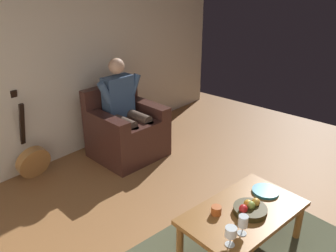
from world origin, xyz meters
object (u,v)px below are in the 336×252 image
(wine_glass_near, at_px, (231,233))
(decorative_dish, at_px, (266,191))
(armchair, at_px, (126,131))
(wine_glass_far, at_px, (243,222))
(fruit_bowl, at_px, (250,209))
(candle_jar, at_px, (216,210))
(coffee_table, at_px, (243,216))
(guitar, at_px, (33,159))
(person_seated, at_px, (125,106))

(wine_glass_near, distance_m, decorative_dish, 0.78)
(armchair, xyz_separation_m, decorative_dish, (0.16, 1.99, 0.07))
(wine_glass_far, xyz_separation_m, fruit_bowl, (-0.26, -0.08, -0.07))
(fruit_bowl, height_order, candle_jar, fruit_bowl)
(wine_glass_far, bearing_deg, coffee_table, -153.55)
(wine_glass_far, height_order, fruit_bowl, wine_glass_far)
(wine_glass_far, bearing_deg, guitar, -82.99)
(guitar, xyz_separation_m, wine_glass_far, (-0.31, 2.51, 0.26))
(coffee_table, xyz_separation_m, wine_glass_near, (0.41, 0.12, 0.16))
(decorative_dish, bearing_deg, guitar, -69.09)
(wine_glass_near, relative_size, candle_jar, 1.81)
(guitar, relative_size, wine_glass_near, 6.66)
(armchair, xyz_separation_m, wine_glass_near, (0.92, 2.09, 0.16))
(wine_glass_near, relative_size, decorative_dish, 0.65)
(wine_glass_far, xyz_separation_m, decorative_dish, (-0.61, -0.11, -0.09))
(person_seated, distance_m, fruit_bowl, 2.09)
(person_seated, xyz_separation_m, wine_glass_near, (0.92, 2.09, -0.18))
(coffee_table, xyz_separation_m, fruit_bowl, (-0.01, 0.05, 0.09))
(guitar, xyz_separation_m, fruit_bowl, (-0.57, 2.43, 0.19))
(fruit_bowl, distance_m, decorative_dish, 0.35)
(coffee_table, height_order, guitar, guitar)
(wine_glass_far, relative_size, candle_jar, 1.88)
(guitar, bearing_deg, person_seated, 158.95)
(decorative_dish, height_order, candle_jar, candle_jar)
(decorative_dish, distance_m, candle_jar, 0.56)
(wine_glass_near, xyz_separation_m, fruit_bowl, (-0.42, -0.07, -0.07))
(wine_glass_far, bearing_deg, candle_jar, -103.86)
(armchair, bearing_deg, person_seated, 90.00)
(guitar, xyz_separation_m, decorative_dish, (-0.91, 2.39, 0.17))
(person_seated, relative_size, guitar, 1.22)
(coffee_table, bearing_deg, guitar, -76.74)
(wine_glass_near, xyz_separation_m, wine_glass_far, (-0.16, 0.01, -0.00))
(coffee_table, relative_size, guitar, 1.10)
(wine_glass_near, bearing_deg, candle_jar, -130.37)
(person_seated, relative_size, decorative_dish, 5.27)
(armchair, distance_m, guitar, 1.15)
(armchair, bearing_deg, wine_glass_near, 69.83)
(fruit_bowl, bearing_deg, wine_glass_near, 9.95)
(coffee_table, xyz_separation_m, guitar, (0.56, -2.38, -0.10))
(candle_jar, bearing_deg, wine_glass_far, 76.14)
(armchair, relative_size, candle_jar, 10.42)
(candle_jar, bearing_deg, armchair, -110.81)
(coffee_table, relative_size, decorative_dish, 4.74)
(person_seated, bearing_deg, fruit_bowl, 79.67)
(armchair, xyz_separation_m, guitar, (1.07, -0.41, -0.10))
(person_seated, distance_m, wine_glass_far, 2.24)
(wine_glass_far, bearing_deg, person_seated, -109.98)
(armchair, distance_m, wine_glass_far, 2.24)
(armchair, xyz_separation_m, coffee_table, (0.51, 1.97, 0.01))
(fruit_bowl, xyz_separation_m, candle_jar, (0.19, -0.19, -0.00))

